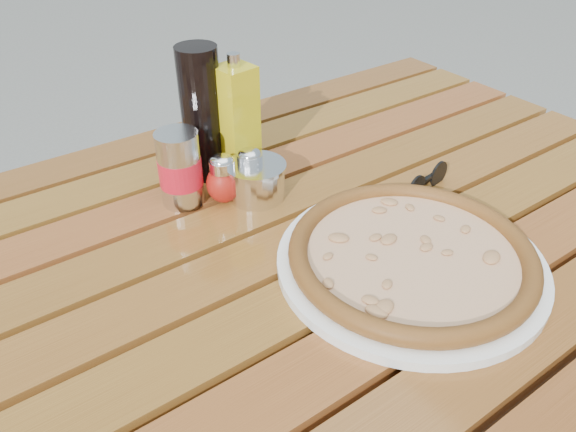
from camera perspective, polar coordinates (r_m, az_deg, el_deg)
table at (r=0.86m, az=0.79°, el=-6.43°), size 1.40×0.90×0.75m
plate at (r=0.78m, az=12.31°, el=-4.67°), size 0.42×0.42×0.01m
pizza at (r=0.77m, az=12.46°, el=-3.76°), size 0.36×0.36×0.03m
pepper_shaker at (r=0.88m, az=-6.61°, el=3.73°), size 0.06×0.06×0.08m
oregano_shaker at (r=0.89m, az=-3.85°, el=4.41°), size 0.05×0.05×0.08m
dark_bottle at (r=0.93m, az=-8.76°, el=10.20°), size 0.07×0.07×0.22m
soda_can at (r=0.88m, az=-10.90°, el=4.69°), size 0.07×0.07×0.12m
olive_oil_cruet at (r=0.92m, az=-5.20°, el=9.44°), size 0.06×0.06×0.21m
parmesan_tin at (r=0.89m, az=-3.25°, el=3.66°), size 0.12×0.12×0.07m
sunglasses at (r=0.94m, az=13.85°, el=3.42°), size 0.11×0.04×0.04m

